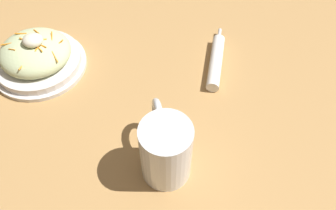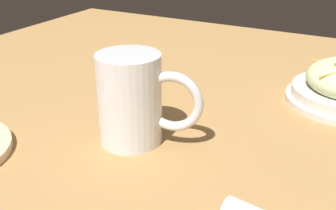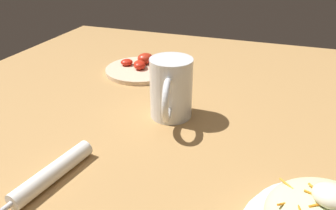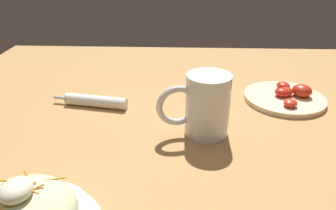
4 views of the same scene
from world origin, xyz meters
TOP-DOWN VIEW (x-y plane):
  - ground_plane at (0.00, 0.00)m, footprint 1.43×1.43m
  - beer_mug at (0.05, -0.04)m, footprint 0.10×0.16m
  - napkin_roll at (0.17, 0.24)m, footprint 0.06×0.20m
  - tomato_plate at (0.22, -0.27)m, footprint 0.21×0.21m

SIDE VIEW (x-z plane):
  - ground_plane at x=0.00m, z-range 0.00..0.00m
  - tomato_plate at x=0.22m, z-range -0.01..0.03m
  - napkin_roll at x=0.17m, z-range 0.00..0.03m
  - beer_mug at x=0.05m, z-range 0.00..0.13m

